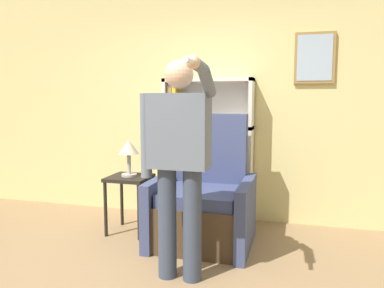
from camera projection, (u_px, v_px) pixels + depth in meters
The scene contains 6 objects.
wall_back at pixel (200, 103), 4.55m from camera, with size 8.00×0.11×2.80m.
bookcase at pixel (200, 151), 4.45m from camera, with size 1.04×0.28×1.69m.
armchair at pixel (204, 204), 3.79m from camera, with size 0.98×0.88×1.30m.
person_standing at pixel (179, 155), 2.92m from camera, with size 0.62×0.78×1.75m.
side_table at pixel (129, 186), 4.05m from camera, with size 0.44×0.44×0.62m.
table_lamp at pixel (129, 150), 4.01m from camera, with size 0.22×0.22×0.40m.
Camera 1 is at (1.15, -2.40, 1.45)m, focal length 35.00 mm.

